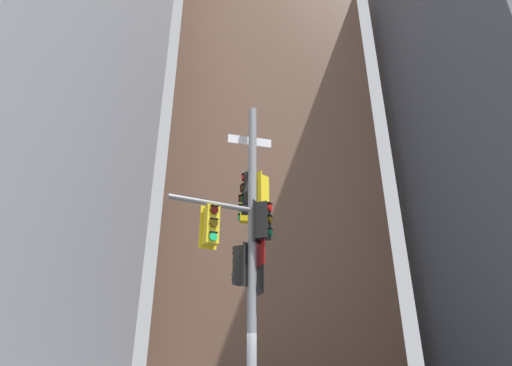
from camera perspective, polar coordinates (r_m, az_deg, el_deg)
The scene contains 2 objects.
building_mid_block at distance 39.92m, azimuth 2.24°, elevation 5.05°, with size 16.03×16.03×42.45m, color brown.
signal_pole_assembly at distance 11.39m, azimuth -1.26°, elevation -6.17°, with size 2.64×4.47×8.95m.
Camera 1 is at (0.57, -10.29, 1.91)m, focal length 28.05 mm.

